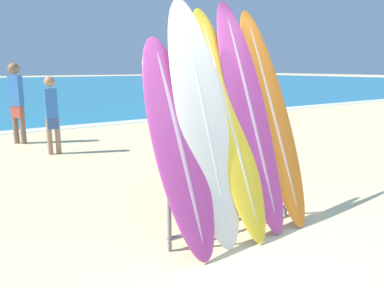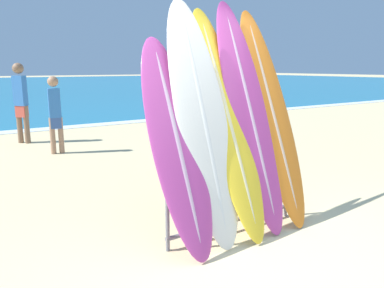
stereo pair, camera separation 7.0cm
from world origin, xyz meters
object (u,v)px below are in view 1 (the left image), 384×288
surfboard_slot_1 (204,120)px  surfboard_slot_2 (228,119)px  surfboard_slot_4 (272,114)px  person_near_water (17,100)px  surfboard_rack (234,192)px  person_mid_beach (52,112)px  surfboard_slot_0 (178,144)px  surfboard_slot_3 (249,113)px

surfboard_slot_1 → surfboard_slot_2: (0.32, 0.03, -0.02)m
surfboard_slot_4 → person_near_water: size_ratio=1.32×
surfboard_rack → person_mid_beach: person_mid_beach is taller
surfboard_slot_4 → person_near_water: surfboard_slot_4 is taller
surfboard_slot_0 → surfboard_slot_1: size_ratio=0.84×
surfboard_rack → surfboard_slot_0: size_ratio=0.80×
surfboard_slot_2 → person_near_water: (-1.06, 6.17, -0.20)m
surfboard_slot_0 → surfboard_rack: bearing=-6.4°
surfboard_slot_1 → surfboard_slot_3: 0.63m
surfboard_slot_1 → surfboard_slot_0: bearing=-170.9°
surfboard_slot_4 → surfboard_slot_3: bearing=179.5°
surfboard_slot_2 → surfboard_slot_4: size_ratio=0.99×
surfboard_slot_0 → surfboard_slot_4: 1.31m
surfboard_slot_0 → person_mid_beach: 4.73m
surfboard_rack → person_near_water: bearing=99.4°
surfboard_slot_4 → surfboard_slot_1: bearing=-178.6°
person_near_water → person_mid_beach: size_ratio=1.17×
surfboard_slot_1 → surfboard_slot_4: (0.96, 0.02, -0.02)m
surfboard_slot_0 → surfboard_slot_3: surfboard_slot_3 is taller
surfboard_rack → person_mid_beach: size_ratio=1.05×
surfboard_rack → surfboard_slot_1: 0.85m
surfboard_slot_0 → surfboard_slot_1: 0.39m
person_mid_beach → surfboard_slot_2: bearing=106.0°
surfboard_slot_3 → person_mid_beach: size_ratio=1.59×
person_near_water → surfboard_rack: bearing=146.1°
surfboard_slot_3 → person_mid_beach: bearing=101.8°
surfboard_slot_0 → surfboard_slot_3: bearing=4.7°
surfboard_rack → surfboard_slot_0: surfboard_slot_0 is taller
surfboard_slot_3 → surfboard_slot_2: bearing=179.8°
surfboard_slot_3 → person_near_water: size_ratio=1.36×
surfboard_slot_2 → surfboard_slot_4: 0.64m
surfboard_slot_1 → person_near_water: surfboard_slot_1 is taller
surfboard_slot_3 → person_near_water: surfboard_slot_3 is taller
surfboard_slot_1 → surfboard_slot_4: surfboard_slot_1 is taller
person_mid_beach → surfboard_rack: bearing=105.6°
surfboard_rack → surfboard_slot_0: (-0.64, 0.07, 0.58)m
surfboard_rack → surfboard_slot_3: (0.31, 0.15, 0.80)m
person_near_water → person_mid_beach: person_near_water is taller
surfboard_slot_1 → surfboard_slot_3: (0.63, 0.03, 0.02)m
surfboard_slot_1 → person_near_water: (-0.73, 6.20, -0.22)m
surfboard_slot_0 → surfboard_slot_2: 0.68m
surfboard_slot_1 → person_near_water: 6.24m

